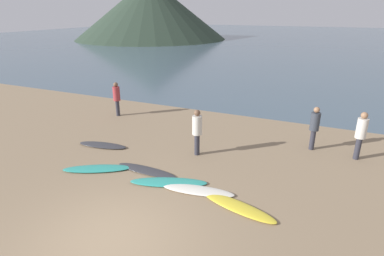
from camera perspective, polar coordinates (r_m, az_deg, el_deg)
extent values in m
cube|color=#8C7559|center=(16.14, 7.54, 1.63)|extent=(120.00, 120.00, 0.20)
cube|color=#475B6B|center=(65.43, 21.03, 14.95)|extent=(140.00, 100.00, 0.01)
cone|color=#28382B|center=(61.97, -7.65, 20.73)|extent=(27.90, 27.90, 10.55)
ellipsoid|color=#333338|center=(13.08, -16.03, -3.03)|extent=(2.11, 0.87, 0.10)
ellipsoid|color=teal|center=(11.27, -16.97, -7.11)|extent=(2.31, 1.59, 0.09)
ellipsoid|color=#333338|center=(10.81, -8.34, -7.66)|extent=(2.29, 0.58, 0.07)
ellipsoid|color=teal|center=(10.04, -4.30, -9.85)|extent=(2.50, 1.44, 0.08)
ellipsoid|color=silver|center=(9.60, 1.08, -11.32)|extent=(2.29, 0.90, 0.09)
ellipsoid|color=yellow|center=(8.99, 8.39, -14.04)|extent=(2.38, 1.12, 0.09)
cylinder|color=#2D2D38|center=(13.05, 21.14, -2.01)|extent=(0.19, 0.19, 0.81)
cylinder|color=#333842|center=(12.80, 21.58, 1.11)|extent=(0.35, 0.35, 0.70)
sphere|color=#936B4C|center=(12.66, 21.85, 3.09)|extent=(0.23, 0.23, 0.23)
cylinder|color=#2D2D38|center=(12.89, 28.02, -3.31)|extent=(0.20, 0.20, 0.84)
cylinder|color=beige|center=(12.63, 28.61, -0.05)|extent=(0.36, 0.36, 0.73)
sphere|color=#936B4C|center=(12.48, 28.99, 2.02)|extent=(0.24, 0.24, 0.24)
cylinder|color=#2D2D38|center=(16.57, -13.42, 3.58)|extent=(0.19, 0.19, 0.81)
cylinder|color=#9E3338|center=(16.37, -13.65, 6.12)|extent=(0.35, 0.35, 0.71)
sphere|color=brown|center=(16.26, -13.79, 7.72)|extent=(0.23, 0.23, 0.23)
cylinder|color=#2D2D38|center=(11.73, 0.92, -3.02)|extent=(0.20, 0.20, 0.82)
cylinder|color=beige|center=(11.44, 0.94, 0.51)|extent=(0.36, 0.36, 0.72)
sphere|color=brown|center=(11.29, 0.96, 2.77)|extent=(0.23, 0.23, 0.23)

